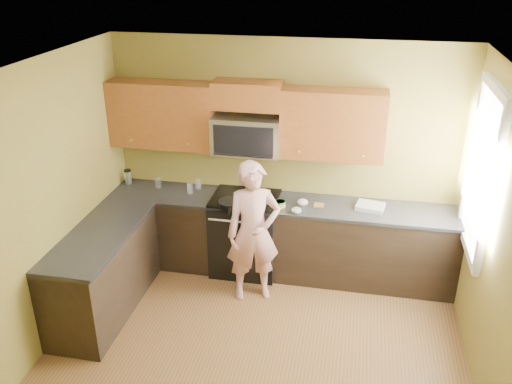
% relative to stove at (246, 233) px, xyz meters
% --- Properties ---
extents(floor, '(4.00, 4.00, 0.00)m').
position_rel_stove_xyz_m(floor, '(0.40, -1.68, -0.47)').
color(floor, brown).
rests_on(floor, ground).
extents(ceiling, '(4.00, 4.00, 0.00)m').
position_rel_stove_xyz_m(ceiling, '(0.40, -1.68, 2.23)').
color(ceiling, white).
rests_on(ceiling, ground).
extents(wall_back, '(4.00, 0.00, 4.00)m').
position_rel_stove_xyz_m(wall_back, '(0.40, 0.32, 0.88)').
color(wall_back, olive).
rests_on(wall_back, ground).
extents(wall_left, '(0.00, 4.00, 4.00)m').
position_rel_stove_xyz_m(wall_left, '(-1.60, -1.68, 0.88)').
color(wall_left, olive).
rests_on(wall_left, ground).
extents(wall_right, '(0.00, 4.00, 4.00)m').
position_rel_stove_xyz_m(wall_right, '(2.40, -1.68, 0.88)').
color(wall_right, olive).
rests_on(wall_right, ground).
extents(cabinet_back_run, '(4.00, 0.60, 0.88)m').
position_rel_stove_xyz_m(cabinet_back_run, '(0.40, 0.02, -0.03)').
color(cabinet_back_run, black).
rests_on(cabinet_back_run, floor).
extents(cabinet_left_run, '(0.60, 1.60, 0.88)m').
position_rel_stove_xyz_m(cabinet_left_run, '(-1.30, -1.08, -0.03)').
color(cabinet_left_run, black).
rests_on(cabinet_left_run, floor).
extents(countertop_back, '(4.00, 0.62, 0.04)m').
position_rel_stove_xyz_m(countertop_back, '(0.40, 0.01, 0.43)').
color(countertop_back, black).
rests_on(countertop_back, cabinet_back_run).
extents(countertop_left, '(0.62, 1.60, 0.04)m').
position_rel_stove_xyz_m(countertop_left, '(-1.29, -1.08, 0.43)').
color(countertop_left, black).
rests_on(countertop_left, cabinet_left_run).
extents(stove, '(0.76, 0.65, 0.95)m').
position_rel_stove_xyz_m(stove, '(0.00, 0.00, 0.00)').
color(stove, black).
rests_on(stove, floor).
extents(microwave, '(0.76, 0.40, 0.42)m').
position_rel_stove_xyz_m(microwave, '(0.00, 0.12, 0.97)').
color(microwave, silver).
rests_on(microwave, wall_back).
extents(upper_cab_left, '(1.22, 0.33, 0.75)m').
position_rel_stove_xyz_m(upper_cab_left, '(-0.99, 0.16, 0.97)').
color(upper_cab_left, brown).
rests_on(upper_cab_left, wall_back).
extents(upper_cab_right, '(1.12, 0.33, 0.75)m').
position_rel_stove_xyz_m(upper_cab_right, '(0.94, 0.16, 0.97)').
color(upper_cab_right, brown).
rests_on(upper_cab_right, wall_back).
extents(upper_cab_over_mw, '(0.76, 0.33, 0.30)m').
position_rel_stove_xyz_m(upper_cab_over_mw, '(0.00, 0.16, 1.62)').
color(upper_cab_over_mw, brown).
rests_on(upper_cab_over_mw, wall_back).
extents(window, '(0.06, 1.06, 1.66)m').
position_rel_stove_xyz_m(window, '(2.38, -0.48, 1.17)').
color(window, white).
rests_on(window, wall_right).
extents(woman, '(0.68, 0.56, 1.59)m').
position_rel_stove_xyz_m(woman, '(0.20, -0.53, 0.32)').
color(woman, '#DA6D71').
rests_on(woman, floor).
extents(frying_pan, '(0.35, 0.53, 0.06)m').
position_rel_stove_xyz_m(frying_pan, '(-0.11, -0.26, 0.47)').
color(frying_pan, black).
rests_on(frying_pan, stove).
extents(butter_tub, '(0.16, 0.16, 0.09)m').
position_rel_stove_xyz_m(butter_tub, '(0.42, -0.11, 0.45)').
color(butter_tub, yellow).
rests_on(butter_tub, countertop_back).
extents(toast_slice, '(0.11, 0.11, 0.01)m').
position_rel_stove_xyz_m(toast_slice, '(0.85, -0.01, 0.45)').
color(toast_slice, '#B27F47').
rests_on(toast_slice, countertop_back).
extents(napkin_a, '(0.13, 0.14, 0.06)m').
position_rel_stove_xyz_m(napkin_a, '(0.62, -0.23, 0.48)').
color(napkin_a, silver).
rests_on(napkin_a, countertop_back).
extents(napkin_b, '(0.14, 0.15, 0.07)m').
position_rel_stove_xyz_m(napkin_b, '(0.66, -0.02, 0.48)').
color(napkin_b, silver).
rests_on(napkin_b, countertop_back).
extents(dish_towel, '(0.34, 0.29, 0.05)m').
position_rel_stove_xyz_m(dish_towel, '(1.41, 0.03, 0.47)').
color(dish_towel, silver).
rests_on(dish_towel, countertop_back).
extents(travel_mug, '(0.10, 0.10, 0.18)m').
position_rel_stove_xyz_m(travel_mug, '(-1.50, 0.17, 0.45)').
color(travel_mug, silver).
rests_on(travel_mug, countertop_back).
extents(glass_a, '(0.09, 0.09, 0.12)m').
position_rel_stove_xyz_m(glass_a, '(-1.10, 0.13, 0.51)').
color(glass_a, silver).
rests_on(glass_a, countertop_back).
extents(glass_b, '(0.08, 0.08, 0.12)m').
position_rel_stove_xyz_m(glass_b, '(-0.67, 0.05, 0.51)').
color(glass_b, silver).
rests_on(glass_b, countertop_back).
extents(glass_c, '(0.09, 0.09, 0.12)m').
position_rel_stove_xyz_m(glass_c, '(-0.62, 0.19, 0.51)').
color(glass_c, silver).
rests_on(glass_c, countertop_back).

